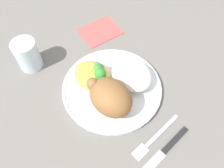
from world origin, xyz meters
TOP-DOWN VIEW (x-y plane):
  - ground_plane at (0.00, 0.00)m, footprint 2.00×2.00m
  - plate at (0.00, 0.00)m, footprint 0.25×0.25m
  - roasted_chicken at (-0.04, 0.04)m, footprint 0.11×0.08m
  - rice_pile at (-0.02, -0.05)m, footprint 0.11×0.09m
  - mac_cheese_with_broccoli at (0.05, 0.02)m, footprint 0.10×0.08m
  - fork at (-0.16, 0.02)m, footprint 0.02×0.14m
  - knife at (-0.19, 0.03)m, footprint 0.02×0.19m
  - water_glass at (0.20, 0.11)m, footprint 0.06×0.06m
  - napkin at (0.18, -0.11)m, footprint 0.11×0.13m

SIDE VIEW (x-z plane):
  - ground_plane at x=0.00m, z-range 0.00..0.00m
  - napkin at x=0.18m, z-range 0.00..0.00m
  - fork at x=-0.16m, z-range 0.00..0.01m
  - knife at x=-0.19m, z-range 0.00..0.01m
  - plate at x=0.00m, z-range 0.00..0.01m
  - mac_cheese_with_broccoli at x=0.05m, z-range 0.01..0.06m
  - rice_pile at x=-0.02m, z-range 0.01..0.06m
  - water_glass at x=0.20m, z-range 0.00..0.08m
  - roasted_chicken at x=-0.04m, z-range 0.02..0.09m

